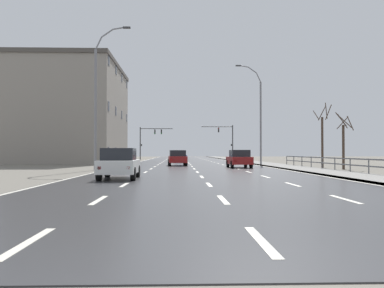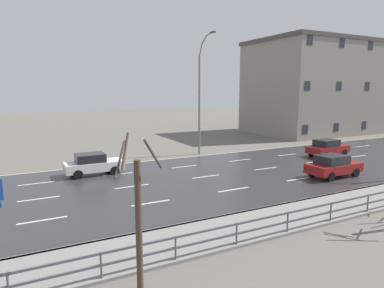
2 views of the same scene
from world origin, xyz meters
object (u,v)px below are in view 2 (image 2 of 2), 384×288
street_lamp_left_bank (200,98)px  car_far_left (327,148)px  car_near_left (333,166)px  car_far_right (93,164)px  brick_building (317,87)px

street_lamp_left_bank → car_far_left: size_ratio=2.63×
car_near_left → street_lamp_left_bank: bearing=-159.7°
car_far_left → car_far_right: 20.88m
car_far_left → car_near_left: (5.44, -5.64, 0.00)m
car_far_right → brick_building: brick_building is taller
car_far_left → brick_building: size_ratio=0.22×
car_near_left → car_far_left: bearing=132.7°
car_near_left → brick_building: brick_building is taller
car_near_left → brick_building: size_ratio=0.22×
car_far_right → brick_building: size_ratio=0.22×
street_lamp_left_bank → brick_building: (-7.83, 23.32, 1.07)m
car_far_right → car_near_left: bearing=60.3°
street_lamp_left_bank → brick_building: bearing=108.6°
street_lamp_left_bank → brick_building: size_ratio=0.58×
car_far_left → car_near_left: 7.84m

